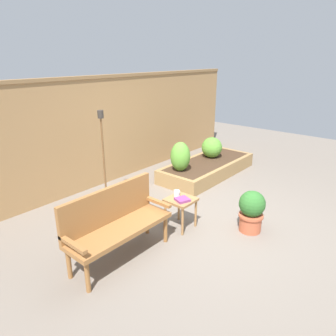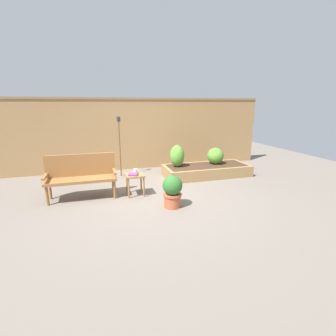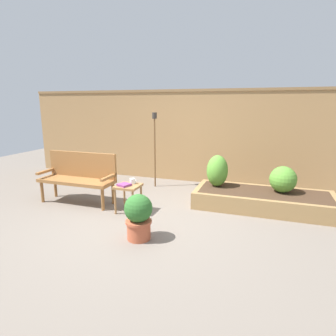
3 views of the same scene
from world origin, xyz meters
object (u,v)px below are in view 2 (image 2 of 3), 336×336
(potted_boxwood, at_px, (172,190))
(shrub_far_corner, at_px, (215,156))
(tiki_torch, at_px, (119,136))
(cup_on_table, at_px, (135,171))
(shrub_near_bench, at_px, (177,156))
(garden_bench, at_px, (81,173))
(side_table, at_px, (135,178))
(book_on_table, at_px, (133,174))

(potted_boxwood, xyz_separation_m, shrub_far_corner, (1.90, 1.93, 0.19))
(tiki_torch, bearing_deg, cup_on_table, -83.10)
(potted_boxwood, relative_size, shrub_far_corner, 1.38)
(shrub_near_bench, bearing_deg, potted_boxwood, -110.96)
(garden_bench, relative_size, shrub_far_corner, 3.09)
(garden_bench, xyz_separation_m, side_table, (1.12, -0.19, -0.15))
(shrub_near_bench, bearing_deg, cup_on_table, -143.59)
(garden_bench, relative_size, side_table, 3.00)
(book_on_table, distance_m, shrub_near_bench, 1.78)
(potted_boxwood, relative_size, shrub_near_bench, 1.08)
(tiki_torch, bearing_deg, book_on_table, -86.33)
(potted_boxwood, bearing_deg, cup_on_table, 120.10)
(side_table, xyz_separation_m, shrub_near_bench, (1.34, 1.06, 0.20))
(shrub_far_corner, xyz_separation_m, tiki_torch, (-2.65, 0.54, 0.60))
(potted_boxwood, relative_size, tiki_torch, 0.39)
(garden_bench, height_order, tiki_torch, tiki_torch)
(side_table, bearing_deg, garden_bench, 170.47)
(cup_on_table, distance_m, book_on_table, 0.18)
(cup_on_table, relative_size, tiki_torch, 0.08)
(cup_on_table, xyz_separation_m, potted_boxwood, (0.56, -0.97, -0.18))
(shrub_far_corner, bearing_deg, tiki_torch, 168.53)
(book_on_table, xyz_separation_m, tiki_torch, (-0.11, 1.66, 0.64))
(book_on_table, bearing_deg, potted_boxwood, -31.00)
(shrub_far_corner, bearing_deg, garden_bench, -166.38)
(garden_bench, xyz_separation_m, book_on_table, (1.08, -0.25, -0.05))
(garden_bench, bearing_deg, potted_boxwood, -31.58)
(shrub_near_bench, bearing_deg, shrub_far_corner, -0.00)
(garden_bench, height_order, shrub_far_corner, garden_bench)
(book_on_table, bearing_deg, shrub_far_corner, 44.57)
(side_table, distance_m, cup_on_table, 0.17)
(shrub_near_bench, distance_m, tiki_torch, 1.67)
(side_table, relative_size, shrub_near_bench, 0.80)
(garden_bench, height_order, cup_on_table, garden_bench)
(side_table, relative_size, book_on_table, 2.54)
(garden_bench, distance_m, shrub_far_corner, 3.72)
(side_table, xyz_separation_m, book_on_table, (-0.04, -0.06, 0.10))
(garden_bench, relative_size, shrub_near_bench, 2.41)
(potted_boxwood, distance_m, shrub_far_corner, 2.72)
(garden_bench, distance_m, side_table, 1.14)
(cup_on_table, relative_size, shrub_near_bench, 0.22)
(side_table, bearing_deg, tiki_torch, 95.23)
(shrub_far_corner, bearing_deg, book_on_table, -156.12)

